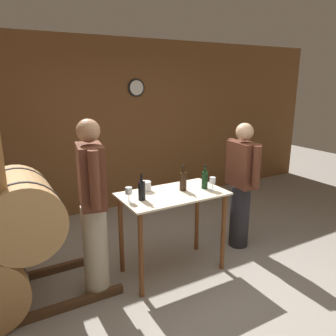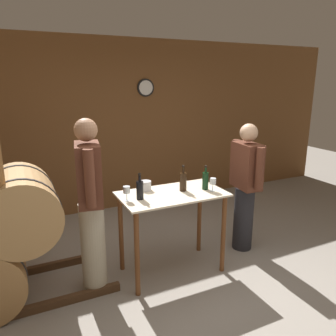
{
  "view_description": "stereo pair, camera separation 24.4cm",
  "coord_description": "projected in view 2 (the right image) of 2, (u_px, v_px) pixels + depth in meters",
  "views": [
    {
      "loc": [
        -1.79,
        -2.23,
        2.06
      ],
      "look_at": [
        -0.14,
        0.68,
        1.16
      ],
      "focal_mm": 35.0,
      "sensor_mm": 36.0,
      "label": 1
    },
    {
      "loc": [
        -1.58,
        -2.34,
        2.06
      ],
      "look_at": [
        -0.14,
        0.68,
        1.16
      ],
      "focal_mm": 35.0,
      "sensor_mm": 36.0,
      "label": 2
    }
  ],
  "objects": [
    {
      "name": "person_visitor_with_scarf",
      "position": [
        91.0,
        204.0,
        3.1
      ],
      "size": [
        0.29,
        0.58,
        1.74
      ],
      "color": "#B7AD93",
      "rests_on": "ground_plane"
    },
    {
      "name": "person_host",
      "position": [
        245.0,
        185.0,
        3.96
      ],
      "size": [
        0.25,
        0.59,
        1.58
      ],
      "color": "#232328",
      "rests_on": "ground_plane"
    },
    {
      "name": "tasting_table",
      "position": [
        172.0,
        210.0,
        3.49
      ],
      "size": [
        1.11,
        0.63,
        0.91
      ],
      "color": "beige",
      "rests_on": "ground_plane"
    },
    {
      "name": "wine_bottle_center",
      "position": [
        205.0,
        180.0,
        3.54
      ],
      "size": [
        0.07,
        0.07,
        0.27
      ],
      "color": "black",
      "rests_on": "tasting_table"
    },
    {
      "name": "ground_plane",
      "position": [
        210.0,
        296.0,
        3.23
      ],
      "size": [
        14.0,
        14.0,
        0.0
      ],
      "primitive_type": "plane",
      "color": "gray"
    },
    {
      "name": "wine_glass_near_left",
      "position": [
        127.0,
        190.0,
        3.2
      ],
      "size": [
        0.07,
        0.07,
        0.15
      ],
      "color": "silver",
      "rests_on": "tasting_table"
    },
    {
      "name": "wine_bottle_far_left",
      "position": [
        140.0,
        189.0,
        3.24
      ],
      "size": [
        0.07,
        0.07,
        0.27
      ],
      "color": "black",
      "rests_on": "tasting_table"
    },
    {
      "name": "wine_bottle_left",
      "position": [
        183.0,
        181.0,
        3.49
      ],
      "size": [
        0.08,
        0.08,
        0.28
      ],
      "color": "black",
      "rests_on": "tasting_table"
    },
    {
      "name": "ice_bucket",
      "position": [
        146.0,
        186.0,
        3.52
      ],
      "size": [
        0.12,
        0.12,
        0.1
      ],
      "color": "silver",
      "rests_on": "tasting_table"
    },
    {
      "name": "back_wall",
      "position": [
        121.0,
        126.0,
        5.24
      ],
      "size": [
        8.4,
        0.08,
        2.7
      ],
      "color": "brown",
      "rests_on": "ground_plane"
    },
    {
      "name": "wine_glass_near_center",
      "position": [
        213.0,
        182.0,
        3.48
      ],
      "size": [
        0.07,
        0.07,
        0.14
      ],
      "color": "silver",
      "rests_on": "tasting_table"
    }
  ]
}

